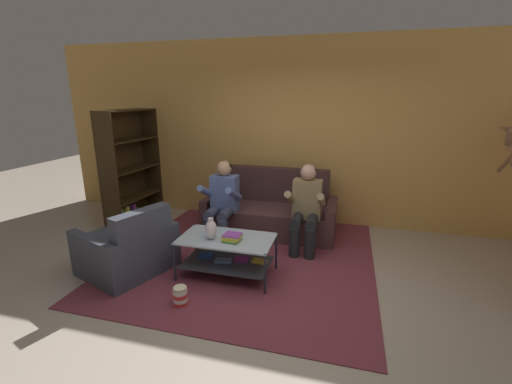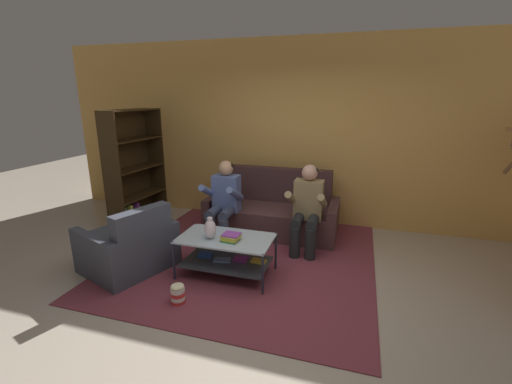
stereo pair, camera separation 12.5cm
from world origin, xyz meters
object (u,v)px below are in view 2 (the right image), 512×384
(book_stack, at_px, (231,237))
(popcorn_tub, at_px, (178,294))
(person_seated_left, at_px, (224,199))
(person_seated_right, at_px, (307,206))
(armchair, at_px, (129,247))
(bookshelf, at_px, (131,179))
(vase, at_px, (210,229))
(couch, at_px, (273,212))
(coffee_table, at_px, (226,250))

(book_stack, bearing_deg, popcorn_tub, -119.04)
(person_seated_left, height_order, book_stack, person_seated_left)
(person_seated_right, xyz_separation_m, armchair, (-1.95, -1.15, -0.35))
(book_stack, distance_m, bookshelf, 2.48)
(vase, distance_m, popcorn_tub, 0.78)
(couch, xyz_separation_m, popcorn_tub, (-0.45, -2.15, -0.20))
(book_stack, xyz_separation_m, armchair, (-1.26, -0.14, -0.23))
(person_seated_right, height_order, armchair, person_seated_right)
(popcorn_tub, bearing_deg, person_seated_left, 95.21)
(bookshelf, distance_m, popcorn_tub, 2.65)
(person_seated_right, bearing_deg, coffee_table, -129.44)
(person_seated_right, xyz_separation_m, popcorn_tub, (-1.04, -1.63, -0.52))
(couch, relative_size, person_seated_left, 1.70)
(couch, distance_m, person_seated_right, 0.85)
(bookshelf, relative_size, armchair, 1.57)
(couch, bearing_deg, coffee_table, -97.18)
(vase, bearing_deg, couch, 77.37)
(book_stack, xyz_separation_m, popcorn_tub, (-0.34, -0.62, -0.40))
(coffee_table, xyz_separation_m, popcorn_tub, (-0.26, -0.69, -0.20))
(vase, bearing_deg, armchair, -172.75)
(coffee_table, distance_m, book_stack, 0.23)
(person_seated_left, height_order, vase, person_seated_left)
(coffee_table, relative_size, bookshelf, 0.59)
(bookshelf, height_order, popcorn_tub, bookshelf)
(couch, relative_size, popcorn_tub, 9.08)
(popcorn_tub, bearing_deg, book_stack, 60.96)
(couch, xyz_separation_m, person_seated_left, (-0.59, -0.52, 0.32))
(coffee_table, bearing_deg, armchair, -170.07)
(vase, height_order, book_stack, vase)
(person_seated_left, distance_m, book_stack, 1.13)
(person_seated_left, height_order, person_seated_right, person_seated_right)
(person_seated_left, distance_m, popcorn_tub, 1.72)
(couch, xyz_separation_m, book_stack, (-0.10, -1.53, 0.21))
(coffee_table, distance_m, vase, 0.33)
(person_seated_right, bearing_deg, couch, 138.99)
(person_seated_right, xyz_separation_m, vase, (-0.94, -1.02, -0.04))
(person_seated_right, relative_size, armchair, 1.00)
(couch, distance_m, armchair, 2.15)
(bookshelf, bearing_deg, book_stack, -29.13)
(coffee_table, xyz_separation_m, bookshelf, (-2.07, 1.13, 0.43))
(book_stack, relative_size, armchair, 0.19)
(person_seated_left, bearing_deg, couch, 41.07)
(coffee_table, height_order, armchair, armchair)
(couch, distance_m, bookshelf, 2.32)
(coffee_table, bearing_deg, vase, -154.51)
(book_stack, height_order, popcorn_tub, book_stack)
(bookshelf, xyz_separation_m, popcorn_tub, (1.81, -1.82, -0.64))
(person_seated_left, distance_m, bookshelf, 1.68)
(person_seated_left, height_order, coffee_table, person_seated_left)
(couch, xyz_separation_m, vase, (-0.35, -1.54, 0.29))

